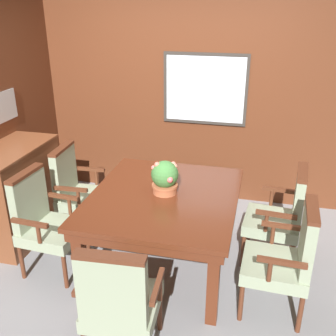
{
  "coord_description": "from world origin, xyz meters",
  "views": [
    {
      "loc": [
        0.91,
        -2.94,
        2.38
      ],
      "look_at": [
        0.12,
        0.28,
        0.95
      ],
      "focal_mm": 42.0,
      "sensor_mm": 36.0,
      "label": 1
    }
  ],
  "objects_px": {
    "chair_right_far": "(282,214)",
    "sideboard_cabinet": "(17,193)",
    "chair_right_near": "(287,257)",
    "potted_plant": "(165,177)",
    "chair_left_far": "(78,189)",
    "chair_left_near": "(44,220)",
    "chair_head_near": "(119,300)",
    "dining_table": "(164,204)"
  },
  "relations": [
    {
      "from": "chair_left_far",
      "to": "chair_left_near",
      "type": "distance_m",
      "value": 0.66
    },
    {
      "from": "chair_left_near",
      "to": "potted_plant",
      "type": "distance_m",
      "value": 1.17
    },
    {
      "from": "chair_right_near",
      "to": "sideboard_cabinet",
      "type": "bearing_deg",
      "value": -97.86
    },
    {
      "from": "dining_table",
      "to": "chair_left_far",
      "type": "relative_size",
      "value": 1.53
    },
    {
      "from": "chair_head_near",
      "to": "sideboard_cabinet",
      "type": "bearing_deg",
      "value": -42.18
    },
    {
      "from": "chair_left_far",
      "to": "sideboard_cabinet",
      "type": "height_order",
      "value": "sideboard_cabinet"
    },
    {
      "from": "dining_table",
      "to": "sideboard_cabinet",
      "type": "bearing_deg",
      "value": 175.87
    },
    {
      "from": "potted_plant",
      "to": "chair_right_near",
      "type": "bearing_deg",
      "value": -20.82
    },
    {
      "from": "dining_table",
      "to": "chair_right_near",
      "type": "xyz_separation_m",
      "value": [
        1.09,
        -0.37,
        -0.13
      ]
    },
    {
      "from": "chair_right_near",
      "to": "potted_plant",
      "type": "relative_size",
      "value": 3.2
    },
    {
      "from": "sideboard_cabinet",
      "to": "chair_right_near",
      "type": "bearing_deg",
      "value": -10.21
    },
    {
      "from": "chair_head_near",
      "to": "potted_plant",
      "type": "bearing_deg",
      "value": -94.8
    },
    {
      "from": "chair_left_far",
      "to": "chair_left_near",
      "type": "height_order",
      "value": "same"
    },
    {
      "from": "chair_right_near",
      "to": "chair_left_far",
      "type": "xyz_separation_m",
      "value": [
        -2.13,
        0.71,
        0.0
      ]
    },
    {
      "from": "chair_left_near",
      "to": "potted_plant",
      "type": "xyz_separation_m",
      "value": [
        1.05,
        0.36,
        0.38
      ]
    },
    {
      "from": "potted_plant",
      "to": "chair_left_near",
      "type": "bearing_deg",
      "value": -160.86
    },
    {
      "from": "chair_right_far",
      "to": "sideboard_cabinet",
      "type": "distance_m",
      "value": 2.69
    },
    {
      "from": "chair_left_far",
      "to": "chair_left_near",
      "type": "bearing_deg",
      "value": 175.99
    },
    {
      "from": "chair_right_near",
      "to": "chair_right_far",
      "type": "distance_m",
      "value": 0.68
    },
    {
      "from": "dining_table",
      "to": "potted_plant",
      "type": "xyz_separation_m",
      "value": [
        -0.0,
        0.04,
        0.25
      ]
    },
    {
      "from": "chair_head_near",
      "to": "dining_table",
      "type": "bearing_deg",
      "value": -95.01
    },
    {
      "from": "chair_right_near",
      "to": "potted_plant",
      "type": "height_order",
      "value": "potted_plant"
    },
    {
      "from": "chair_right_near",
      "to": "potted_plant",
      "type": "distance_m",
      "value": 1.22
    },
    {
      "from": "chair_left_far",
      "to": "potted_plant",
      "type": "distance_m",
      "value": 1.14
    },
    {
      "from": "sideboard_cabinet",
      "to": "dining_table",
      "type": "bearing_deg",
      "value": -4.13
    },
    {
      "from": "chair_left_near",
      "to": "potted_plant",
      "type": "height_order",
      "value": "potted_plant"
    },
    {
      "from": "potted_plant",
      "to": "chair_right_far",
      "type": "bearing_deg",
      "value": 14.21
    },
    {
      "from": "potted_plant",
      "to": "chair_head_near",
      "type": "bearing_deg",
      "value": -90.73
    },
    {
      "from": "dining_table",
      "to": "sideboard_cabinet",
      "type": "relative_size",
      "value": 1.45
    },
    {
      "from": "chair_right_far",
      "to": "sideboard_cabinet",
      "type": "bearing_deg",
      "value": -80.85
    },
    {
      "from": "dining_table",
      "to": "chair_left_far",
      "type": "xyz_separation_m",
      "value": [
        -1.04,
        0.34,
        -0.13
      ]
    },
    {
      "from": "chair_left_far",
      "to": "potted_plant",
      "type": "relative_size",
      "value": 3.2
    },
    {
      "from": "chair_right_far",
      "to": "potted_plant",
      "type": "distance_m",
      "value": 1.16
    },
    {
      "from": "chair_head_near",
      "to": "sideboard_cabinet",
      "type": "distance_m",
      "value": 2.04
    },
    {
      "from": "chair_right_far",
      "to": "sideboard_cabinet",
      "type": "relative_size",
      "value": 0.95
    },
    {
      "from": "dining_table",
      "to": "chair_head_near",
      "type": "height_order",
      "value": "chair_head_near"
    },
    {
      "from": "chair_right_near",
      "to": "chair_right_far",
      "type": "bearing_deg",
      "value": -175.66
    },
    {
      "from": "dining_table",
      "to": "chair_right_far",
      "type": "xyz_separation_m",
      "value": [
        1.06,
        0.31,
        -0.13
      ]
    },
    {
      "from": "chair_right_near",
      "to": "sideboard_cabinet",
      "type": "relative_size",
      "value": 0.95
    },
    {
      "from": "dining_table",
      "to": "potted_plant",
      "type": "distance_m",
      "value": 0.25
    },
    {
      "from": "chair_right_far",
      "to": "chair_head_near",
      "type": "relative_size",
      "value": 1.0
    },
    {
      "from": "chair_head_near",
      "to": "chair_right_near",
      "type": "bearing_deg",
      "value": -149.16
    }
  ]
}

